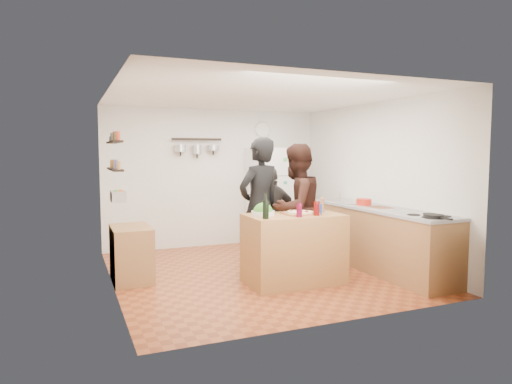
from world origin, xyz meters
name	(u,v)px	position (x,y,z in m)	size (l,w,h in m)	color
room_shell	(249,184)	(0.00, 0.39, 1.25)	(4.20, 4.20, 4.20)	brown
prep_island	(294,249)	(0.22, -0.66, 0.46)	(1.25, 0.72, 0.91)	#A66D3C
pizza_board	(300,214)	(0.30, -0.68, 0.92)	(0.42, 0.34, 0.02)	brown
pizza	(300,212)	(0.30, -0.68, 0.94)	(0.34, 0.34, 0.02)	beige
salad_bowl	(263,213)	(-0.20, -0.61, 0.94)	(0.30, 0.30, 0.06)	silver
wine_bottle	(266,210)	(-0.28, -0.88, 1.02)	(0.08, 0.08, 0.23)	black
wine_glass_near	(299,210)	(0.17, -0.90, 1.00)	(0.07, 0.07, 0.17)	#5A0722
wine_glass_far	(316,208)	(0.44, -0.86, 1.00)	(0.08, 0.08, 0.18)	#570707
pepper_mill	(322,206)	(0.67, -0.61, 0.99)	(0.05, 0.05, 0.16)	#915C3C
salt_canister	(319,209)	(0.52, -0.78, 0.98)	(0.08, 0.08, 0.14)	navy
person_left	(259,207)	(-0.04, -0.13, 0.96)	(0.70, 0.46, 1.92)	black
person_center	(296,209)	(0.50, -0.19, 0.92)	(0.89, 0.70, 1.84)	black
person_back	(272,215)	(0.40, 0.43, 0.75)	(0.88, 0.37, 1.50)	#2B2726
counter_run	(380,239)	(1.70, -0.55, 0.45)	(0.63, 2.63, 0.90)	#9E7042
stove_top	(429,217)	(1.70, -1.50, 0.91)	(0.60, 0.62, 0.02)	white
skillet	(434,216)	(1.60, -1.68, 0.94)	(0.24, 0.24, 0.05)	black
sink	(348,202)	(1.70, 0.30, 0.92)	(0.50, 0.80, 0.03)	silver
cutting_board	(380,208)	(1.70, -0.52, 0.91)	(0.30, 0.40, 0.02)	brown
red_bowl	(364,202)	(1.65, -0.20, 0.97)	(0.23, 0.23, 0.10)	red
fridge	(269,197)	(0.95, 1.75, 0.90)	(0.70, 0.68, 1.80)	white
wall_clock	(262,130)	(0.95, 2.08, 2.15)	(0.30, 0.30, 0.03)	silver
spice_shelf_lower	(115,169)	(-1.93, 0.20, 1.50)	(0.12, 1.00, 0.03)	black
spice_shelf_upper	(114,142)	(-1.93, 0.20, 1.85)	(0.12, 1.00, 0.03)	black
produce_basket	(118,196)	(-1.90, 0.20, 1.15)	(0.18, 0.35, 0.14)	silver
side_table	(131,254)	(-1.74, 0.27, 0.36)	(0.50, 0.80, 0.73)	#AC7948
pot_rack	(197,139)	(-0.35, 2.00, 1.95)	(0.90, 0.04, 0.04)	black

